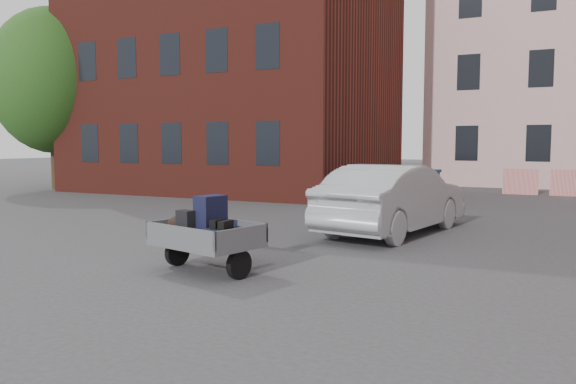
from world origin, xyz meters
The scene contains 8 objects.
ground centered at (0.00, 0.00, 0.00)m, with size 120.00×120.00×0.00m, color #38383A.
building_brick centered at (-9.00, 13.00, 7.00)m, with size 12.00×10.00×14.00m, color #591E16.
far_building centered at (-20.00, 22.00, 4.00)m, with size 6.00×6.00×8.00m, color maroon.
tree centered at (-16.00, 9.00, 5.17)m, with size 5.28×5.28×8.30m.
barriers centered at (4.20, 15.00, 0.50)m, with size 4.70×0.18×1.00m.
trailer centered at (-1.09, -1.50, 0.61)m, with size 1.83×1.95×1.20m.
dumpster centered at (-0.96, 8.72, 0.60)m, with size 2.93×1.68×1.18m.
silver_car centered at (0.54, 3.50, 0.77)m, with size 1.63×4.66×1.54m, color #A1A3A8.
Camera 1 is at (3.81, -8.71, 2.01)m, focal length 35.00 mm.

